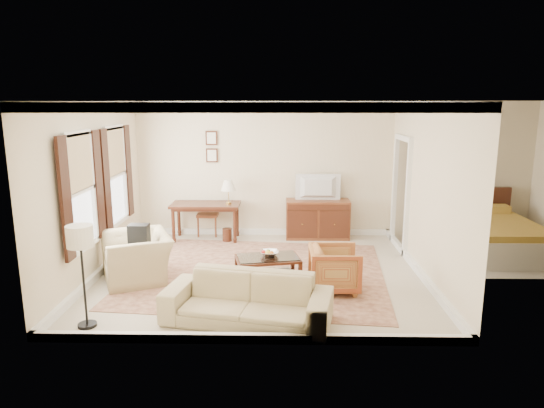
{
  "coord_description": "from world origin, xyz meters",
  "views": [
    {
      "loc": [
        0.36,
        -7.9,
        2.9
      ],
      "look_at": [
        0.2,
        0.3,
        1.15
      ],
      "focal_mm": 32.0,
      "sensor_mm": 36.0,
      "label": 1
    }
  ],
  "objects_px": {
    "writing_desk": "(206,208)",
    "sideboard": "(317,219)",
    "coffee_table": "(268,263)",
    "sofa": "(247,292)",
    "tv": "(318,179)",
    "club_armchair": "(137,249)",
    "striped_armchair": "(335,267)"
  },
  "relations": [
    {
      "from": "writing_desk",
      "to": "club_armchair",
      "type": "distance_m",
      "value": 2.5
    },
    {
      "from": "coffee_table",
      "to": "striped_armchair",
      "type": "bearing_deg",
      "value": -18.17
    },
    {
      "from": "tv",
      "to": "sofa",
      "type": "height_order",
      "value": "tv"
    },
    {
      "from": "writing_desk",
      "to": "coffee_table",
      "type": "bearing_deg",
      "value": -60.64
    },
    {
      "from": "coffee_table",
      "to": "club_armchair",
      "type": "height_order",
      "value": "club_armchair"
    },
    {
      "from": "sideboard",
      "to": "coffee_table",
      "type": "bearing_deg",
      "value": -110.8
    },
    {
      "from": "coffee_table",
      "to": "sofa",
      "type": "relative_size",
      "value": 0.51
    },
    {
      "from": "coffee_table",
      "to": "sofa",
      "type": "bearing_deg",
      "value": -98.81
    },
    {
      "from": "sideboard",
      "to": "sofa",
      "type": "height_order",
      "value": "sofa"
    },
    {
      "from": "coffee_table",
      "to": "tv",
      "type": "bearing_deg",
      "value": 69.06
    },
    {
      "from": "writing_desk",
      "to": "striped_armchair",
      "type": "bearing_deg",
      "value": -49.05
    },
    {
      "from": "club_armchair",
      "to": "sofa",
      "type": "distance_m",
      "value": 2.47
    },
    {
      "from": "sofa",
      "to": "sideboard",
      "type": "bearing_deg",
      "value": 85.07
    },
    {
      "from": "tv",
      "to": "striped_armchair",
      "type": "xyz_separation_m",
      "value": [
        0.05,
        -2.95,
        -0.9
      ]
    },
    {
      "from": "tv",
      "to": "club_armchair",
      "type": "xyz_separation_m",
      "value": [
        -3.15,
        -2.53,
        -0.77
      ]
    },
    {
      "from": "tv",
      "to": "sideboard",
      "type": "bearing_deg",
      "value": -90.0
    },
    {
      "from": "tv",
      "to": "sofa",
      "type": "distance_m",
      "value": 4.35
    },
    {
      "from": "tv",
      "to": "coffee_table",
      "type": "relative_size",
      "value": 0.81
    },
    {
      "from": "coffee_table",
      "to": "striped_armchair",
      "type": "xyz_separation_m",
      "value": [
        1.05,
        -0.34,
        0.06
      ]
    },
    {
      "from": "writing_desk",
      "to": "club_armchair",
      "type": "bearing_deg",
      "value": -108.01
    },
    {
      "from": "writing_desk",
      "to": "coffee_table",
      "type": "distance_m",
      "value": 2.84
    },
    {
      "from": "sideboard",
      "to": "striped_armchair",
      "type": "height_order",
      "value": "sideboard"
    },
    {
      "from": "writing_desk",
      "to": "tv",
      "type": "bearing_deg",
      "value": 3.6
    },
    {
      "from": "tv",
      "to": "sofa",
      "type": "relative_size",
      "value": 0.41
    },
    {
      "from": "sideboard",
      "to": "tv",
      "type": "xyz_separation_m",
      "value": [
        0.0,
        -0.02,
        0.87
      ]
    },
    {
      "from": "writing_desk",
      "to": "sideboard",
      "type": "relative_size",
      "value": 1.06
    },
    {
      "from": "writing_desk",
      "to": "sideboard",
      "type": "distance_m",
      "value": 2.4
    },
    {
      "from": "coffee_table",
      "to": "writing_desk",
      "type": "bearing_deg",
      "value": 119.36
    },
    {
      "from": "sideboard",
      "to": "club_armchair",
      "type": "xyz_separation_m",
      "value": [
        -3.15,
        -2.55,
        0.1
      ]
    },
    {
      "from": "coffee_table",
      "to": "club_armchair",
      "type": "distance_m",
      "value": 2.16
    },
    {
      "from": "sideboard",
      "to": "sofa",
      "type": "distance_m",
      "value": 4.28
    },
    {
      "from": "writing_desk",
      "to": "club_armchair",
      "type": "height_order",
      "value": "club_armchair"
    }
  ]
}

